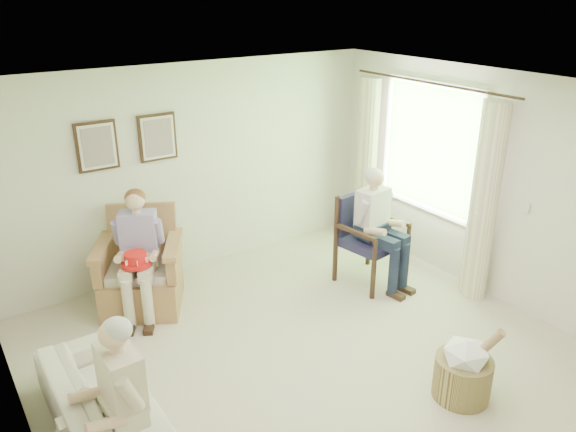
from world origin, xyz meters
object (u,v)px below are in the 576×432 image
object	(u,v)px
hatbox	(464,369)
person_dark	(378,219)
person_sofa	(118,391)
sofa	(109,407)
wood_armchair	(367,234)
person_wicker	(141,245)
wicker_armchair	(140,277)
red_hat	(136,260)

from	to	relation	value
hatbox	person_dark	bearing A→B (deg)	68.87
hatbox	person_sofa	bearing A→B (deg)	161.56
sofa	wood_armchair	bearing A→B (deg)	-75.89
person_wicker	person_sofa	distance (m)	2.25
person_wicker	wicker_armchair	bearing A→B (deg)	119.18
wicker_armchair	sofa	xyz separation A→B (m)	(-0.94, -1.81, -0.08)
wood_armchair	red_hat	size ratio (longest dim) A/B	3.46
person_sofa	person_dark	bearing A→B (deg)	105.01
wicker_armchair	hatbox	bearing A→B (deg)	-30.80
wood_armchair	sofa	xyz separation A→B (m)	(-3.50, -0.88, -0.31)
wood_armchair	person_sofa	world-z (taller)	person_sofa
wicker_armchair	person_dark	distance (m)	2.83
person_sofa	wood_armchair	bearing A→B (deg)	107.64
person_wicker	person_sofa	xyz separation A→B (m)	(-0.94, -2.04, -0.13)
wood_armchair	person_sofa	bearing A→B (deg)	-168.99
wood_armchair	person_sofa	distance (m)	3.71
wicker_armchair	person_sofa	size ratio (longest dim) A/B	0.91
wood_armchair	sofa	world-z (taller)	wood_armchair
person_wicker	hatbox	bearing A→B (deg)	-29.58
wood_armchair	red_hat	world-z (taller)	wood_armchair
person_dark	person_sofa	xyz separation A→B (m)	(-3.50, -1.07, -0.16)
person_wicker	red_hat	world-z (taller)	person_wicker
sofa	hatbox	distance (m)	3.02
hatbox	person_wicker	bearing A→B (deg)	121.24
wood_armchair	person_dark	world-z (taller)	person_dark
person_dark	red_hat	size ratio (longest dim) A/B	4.56
wood_armchair	hatbox	size ratio (longest dim) A/B	1.46
person_sofa	hatbox	world-z (taller)	person_sofa
person_sofa	sofa	bearing A→B (deg)	177.97
wood_armchair	red_hat	xyz separation A→B (m)	(-2.68, 0.62, 0.15)
sofa	red_hat	bearing A→B (deg)	-28.59
wood_armchair	person_dark	xyz separation A→B (m)	(-0.00, -0.18, 0.26)
wicker_armchair	red_hat	xyz separation A→B (m)	(-0.13, -0.32, 0.38)
wood_armchair	person_wicker	distance (m)	2.68
person_dark	red_hat	xyz separation A→B (m)	(-2.68, 0.80, -0.11)
wood_armchair	person_dark	distance (m)	0.31
wicker_armchair	person_wicker	distance (m)	0.49
sofa	person_dark	xyz separation A→B (m)	(3.50, 0.70, 0.57)
wood_armchair	sofa	bearing A→B (deg)	-174.55
wicker_armchair	wood_armchair	xyz separation A→B (m)	(2.55, -0.93, 0.24)
red_hat	hatbox	xyz separation A→B (m)	(1.91, -2.78, -0.45)
person_wicker	hatbox	world-z (taller)	person_wicker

